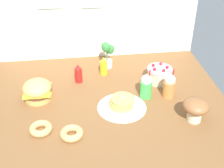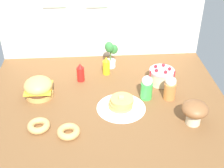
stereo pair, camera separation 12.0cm
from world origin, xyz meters
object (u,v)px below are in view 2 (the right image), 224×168
object	(u,v)px
ketchup_bottle	(80,73)
donut_pink_glaze	(39,126)
layer_cake	(161,76)
orange_float_cup	(170,88)
potted_plant	(111,53)
cream_soda_cup	(147,87)
burger	(39,88)
mushroom_stool	(195,111)
donut_chocolate	(68,131)
pancake_stack	(121,104)
mustard_bottle	(106,66)

from	to	relation	value
ketchup_bottle	donut_pink_glaze	distance (m)	0.72
layer_cake	orange_float_cup	world-z (taller)	orange_float_cup
potted_plant	donut_pink_glaze	bearing A→B (deg)	-124.04
cream_soda_cup	potted_plant	distance (m)	0.62
burger	donut_pink_glaze	xyz separation A→B (m)	(0.05, -0.43, -0.06)
mushroom_stool	ketchup_bottle	bearing A→B (deg)	142.38
donut_chocolate	potted_plant	size ratio (longest dim) A/B	0.61
pancake_stack	mushroom_stool	xyz separation A→B (m)	(0.53, -0.23, 0.08)
burger	donut_pink_glaze	size ratio (longest dim) A/B	1.43
ketchup_bottle	orange_float_cup	xyz separation A→B (m)	(0.76, -0.33, 0.02)
pancake_stack	orange_float_cup	xyz separation A→B (m)	(0.42, 0.11, 0.07)
orange_float_cup	cream_soda_cup	bearing A→B (deg)	174.36
layer_cake	mushroom_stool	world-z (taller)	mushroom_stool
donut_chocolate	potted_plant	world-z (taller)	potted_plant
layer_cake	burger	bearing A→B (deg)	-173.14
layer_cake	mushroom_stool	bearing A→B (deg)	-77.66
layer_cake	donut_chocolate	world-z (taller)	layer_cake
pancake_stack	donut_pink_glaze	distance (m)	0.67
mustard_bottle	potted_plant	size ratio (longest dim) A/B	0.66
burger	cream_soda_cup	distance (m)	0.92
pancake_stack	potted_plant	world-z (taller)	potted_plant
burger	ketchup_bottle	distance (m)	0.42
mustard_bottle	potted_plant	world-z (taller)	potted_plant
mustard_bottle	burger	bearing A→B (deg)	-151.53
burger	ketchup_bottle	bearing A→B (deg)	31.77
donut_chocolate	mushroom_stool	xyz separation A→B (m)	(0.94, 0.06, 0.09)
orange_float_cup	donut_pink_glaze	xyz separation A→B (m)	(-1.06, -0.31, -0.08)
ketchup_bottle	mustard_bottle	distance (m)	0.27
pancake_stack	orange_float_cup	bearing A→B (deg)	14.19
burger	mushroom_stool	size ratio (longest dim) A/B	1.21
mustard_bottle	donut_chocolate	distance (m)	0.89
donut_pink_glaze	burger	bearing A→B (deg)	96.72
mustard_bottle	cream_soda_cup	bearing A→B (deg)	-52.84
cream_soda_cup	donut_chocolate	size ratio (longest dim) A/B	1.61
mushroom_stool	layer_cake	bearing A→B (deg)	102.34
potted_plant	donut_chocolate	bearing A→B (deg)	-111.08
layer_cake	donut_chocolate	distance (m)	1.04
orange_float_cup	pancake_stack	bearing A→B (deg)	-165.81
pancake_stack	mustard_bottle	bearing A→B (deg)	99.46
burger	donut_chocolate	xyz separation A→B (m)	(0.28, -0.51, -0.06)
donut_chocolate	mushroom_stool	distance (m)	0.95
pancake_stack	donut_pink_glaze	xyz separation A→B (m)	(-0.64, -0.21, -0.01)
burger	donut_chocolate	bearing A→B (deg)	-61.54
pancake_stack	layer_cake	world-z (taller)	layer_cake
pancake_stack	cream_soda_cup	distance (m)	0.27
donut_chocolate	orange_float_cup	bearing A→B (deg)	25.23
burger	pancake_stack	bearing A→B (deg)	-17.89
ketchup_bottle	mustard_bottle	xyz separation A→B (m)	(0.24, 0.11, 0.00)
orange_float_cup	potted_plant	world-z (taller)	potted_plant
burger	mustard_bottle	bearing A→B (deg)	28.47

